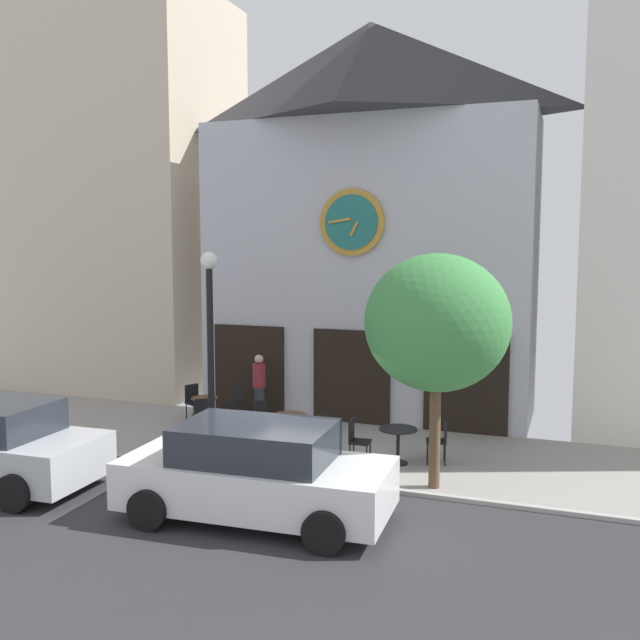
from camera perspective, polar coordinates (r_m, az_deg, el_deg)
name	(u,v)px	position (r m, az deg, el deg)	size (l,w,h in m)	color
ground_plane	(291,499)	(12.55, -2.39, -14.37)	(25.37, 10.72, 0.13)	gray
clock_building	(369,213)	(18.34, 4.04, 8.69)	(8.36, 4.20, 9.97)	#B2B2BC
neighbor_building_left	(120,197)	(22.98, -16.04, 9.59)	(6.65, 4.68, 11.69)	beige
street_lamp	(210,351)	(14.87, -8.93, -2.52)	(0.36, 0.36, 4.23)	black
street_tree	(437,323)	(12.51, 9.51, -0.27)	(2.59, 2.33, 4.23)	brown
cafe_table_near_curb	(205,407)	(17.10, -9.39, -7.04)	(0.64, 0.64, 0.74)	black
cafe_table_near_door	(290,424)	(15.24, -2.44, -8.46)	(0.73, 0.73, 0.74)	black
cafe_table_rightmost	(398,438)	(14.25, 6.39, -9.52)	(0.77, 0.77, 0.72)	black
cafe_chair_outer	(440,437)	(14.40, 9.80, -9.43)	(0.48, 0.48, 0.90)	black
cafe_chair_left_end	(356,438)	(14.20, 2.96, -9.57)	(0.43, 0.43, 0.90)	black
cafe_chair_corner	(319,431)	(14.64, -0.11, -9.07)	(0.54, 0.54, 0.90)	black
cafe_chair_facing_street	(236,402)	(17.42, -6.87, -6.64)	(0.55, 0.55, 0.90)	black
cafe_chair_mid_row	(202,414)	(16.33, -9.58, -7.55)	(0.56, 0.56, 0.90)	black
cafe_chair_near_tree	(194,399)	(17.83, -10.25, -6.40)	(0.54, 0.54, 0.90)	black
cafe_chair_under_awning	(264,417)	(15.86, -4.63, -7.90)	(0.53, 0.53, 0.90)	black
pedestrian_maroon	(259,387)	(17.49, -4.98, -5.46)	(0.42, 0.42, 1.67)	#2D2D38
parked_car_white	(256,473)	(11.44, -5.26, -12.29)	(4.38, 2.19, 1.55)	white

